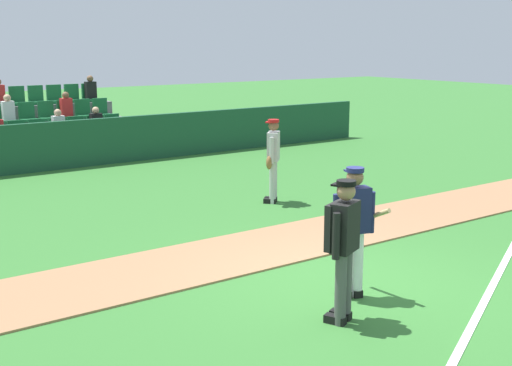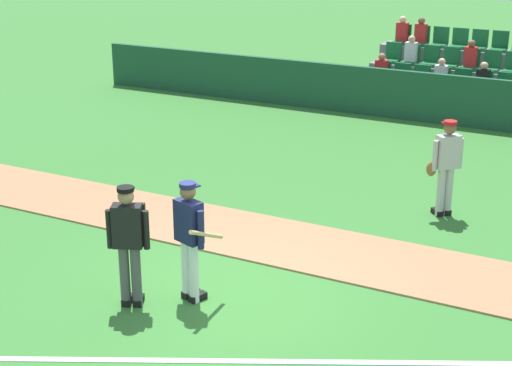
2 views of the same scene
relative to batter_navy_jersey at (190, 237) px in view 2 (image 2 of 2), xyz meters
The scene contains 8 objects.
ground_plane 1.06m from the batter_navy_jersey, 52.27° to the left, with size 80.00×80.00×0.00m, color #33702D.
infield_dirt_path 2.59m from the batter_navy_jersey, 83.61° to the left, with size 28.00×1.83×0.03m, color #9E704C.
foul_line_chalk 3.41m from the batter_navy_jersey, ahead, with size 12.00×0.10×0.01m, color white.
dugout_fence 11.10m from the batter_navy_jersey, 88.61° to the left, with size 20.00×0.16×1.28m, color #19472D.
stadium_bleachers 12.97m from the batter_navy_jersey, 88.86° to the left, with size 4.45×2.95×2.30m.
batter_navy_jersey is the anchor object (origin of this frame).
umpire_home_plate 0.83m from the batter_navy_jersey, 142.35° to the right, with size 0.55×0.43×1.76m.
runner_grey_jersey 5.35m from the batter_navy_jersey, 64.55° to the left, with size 0.56×0.50×1.76m.
Camera 2 is at (5.12, -8.72, 5.26)m, focal length 54.99 mm.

